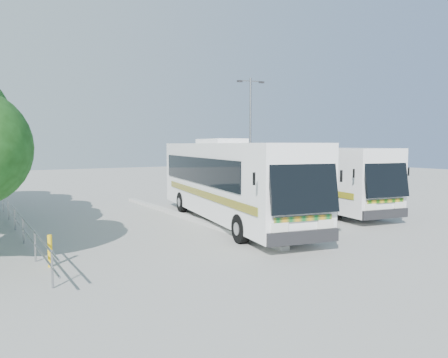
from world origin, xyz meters
TOP-DOWN VIEW (x-y plane):
  - ground at (0.00, 0.00)m, footprint 100.00×100.00m
  - kerb_divider at (-2.30, 2.00)m, footprint 0.40×16.00m
  - railing at (-10.00, 4.00)m, footprint 0.06×22.00m
  - coach_main at (-1.01, -0.18)m, footprint 5.02×13.86m
  - coach_adjacent at (5.39, 1.42)m, footprint 4.41×12.99m
  - lamppost at (6.14, 8.43)m, footprint 2.06×0.63m
  - bollard at (-9.70, -3.86)m, footprint 0.18×0.18m

SIDE VIEW (x-z plane):
  - ground at x=0.00m, z-range 0.00..0.00m
  - kerb_divider at x=-2.30m, z-range 0.00..0.15m
  - bollard at x=-9.70m, z-range 0.00..0.99m
  - railing at x=-10.00m, z-range 0.24..1.24m
  - coach_adjacent at x=5.39m, z-range 0.17..3.71m
  - coach_main at x=-1.01m, z-range 0.18..3.96m
  - lamppost at x=6.14m, z-range 0.44..8.91m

